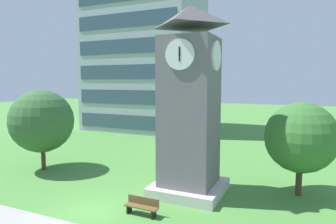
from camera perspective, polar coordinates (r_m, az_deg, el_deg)
name	(u,v)px	position (r m, az deg, el deg)	size (l,w,h in m)	color
ground_plane	(92,212)	(16.79, -14.51, -18.13)	(160.00, 160.00, 0.00)	#4C893D
office_building	(144,27)	(43.34, -4.56, 16.01)	(15.31, 10.55, 28.80)	#9EA8B2
clock_tower	(190,111)	(17.67, 4.18, 0.13)	(4.10, 4.10, 11.16)	slate
park_bench	(142,206)	(15.87, -5.06, -17.61)	(1.81, 0.52, 0.88)	brown
tree_near_tower	(42,121)	(24.49, -23.16, -1.64)	(4.76, 4.76, 6.16)	#513823
tree_by_building	(301,138)	(19.09, 24.23, -4.52)	(4.16, 4.16, 5.59)	#513823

